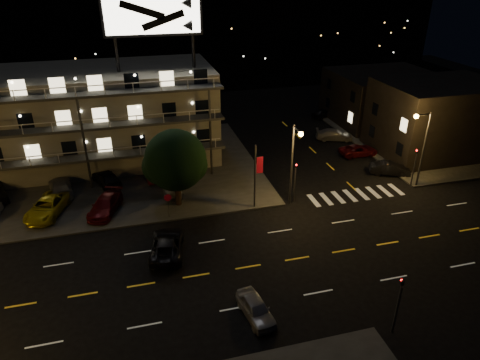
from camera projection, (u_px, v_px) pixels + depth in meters
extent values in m
plane|color=black|center=(222.00, 271.00, 32.10)|extent=(140.00, 140.00, 0.00)
cube|color=#323230|center=(55.00, 177.00, 46.11)|extent=(44.00, 24.00, 0.15)
cube|color=#323230|center=(411.00, 139.00, 56.18)|extent=(16.00, 24.00, 0.15)
cube|color=gray|center=(88.00, 119.00, 48.25)|extent=(28.00, 12.00, 10.00)
cube|color=gray|center=(81.00, 72.00, 45.88)|extent=(28.00, 12.00, 0.50)
cube|color=#323230|center=(88.00, 158.00, 43.14)|extent=(28.00, 1.80, 0.25)
cube|color=#323230|center=(83.00, 128.00, 41.69)|extent=(28.00, 1.80, 0.25)
cube|color=#323230|center=(77.00, 96.00, 40.25)|extent=(28.00, 1.80, 0.25)
cylinder|color=black|center=(117.00, 55.00, 44.17)|extent=(0.36, 0.36, 3.50)
cylinder|color=black|center=(193.00, 51.00, 46.00)|extent=(0.36, 0.36, 3.50)
cube|color=black|center=(153.00, 15.00, 43.39)|extent=(10.20, 0.50, 4.20)
cube|color=white|center=(153.00, 15.00, 43.13)|extent=(9.60, 0.06, 3.60)
cube|color=black|center=(438.00, 118.00, 50.84)|extent=(14.00, 10.00, 8.50)
cube|color=black|center=(382.00, 97.00, 61.53)|extent=(14.00, 12.00, 7.00)
cube|color=black|center=(146.00, 11.00, 87.05)|extent=(120.00, 20.00, 24.00)
cylinder|color=#2D2D30|center=(292.00, 166.00, 39.40)|extent=(0.20, 0.20, 8.00)
cylinder|color=#2D2D30|center=(297.00, 130.00, 36.99)|extent=(0.12, 1.80, 0.12)
sphere|color=#F7A93D|center=(301.00, 134.00, 36.35)|extent=(0.44, 0.44, 0.44)
cylinder|color=#2D2D30|center=(423.00, 151.00, 42.60)|extent=(0.20, 0.20, 8.00)
cylinder|color=#2D2D30|center=(424.00, 115.00, 40.70)|extent=(1.80, 0.12, 0.12)
sphere|color=#F7A93D|center=(416.00, 116.00, 40.56)|extent=(0.44, 0.44, 0.44)
cylinder|color=#2D2D30|center=(295.00, 185.00, 40.68)|extent=(0.14, 0.14, 3.60)
imported|color=black|center=(296.00, 163.00, 39.64)|extent=(0.20, 0.16, 1.00)
sphere|color=#FF0C0C|center=(296.00, 165.00, 39.58)|extent=(0.14, 0.14, 0.14)
cylinder|color=#2D2D30|center=(397.00, 310.00, 26.02)|extent=(0.14, 0.14, 3.60)
imported|color=black|center=(403.00, 280.00, 24.98)|extent=(0.20, 0.16, 1.00)
sphere|color=#FF0C0C|center=(402.00, 280.00, 25.13)|extent=(0.14, 0.14, 0.14)
cylinder|color=#2D2D30|center=(414.00, 170.00, 43.65)|extent=(0.14, 0.14, 3.60)
imported|color=black|center=(418.00, 149.00, 42.61)|extent=(0.16, 0.20, 1.00)
sphere|color=#FF0C0C|center=(417.00, 151.00, 42.63)|extent=(0.14, 0.14, 0.14)
cylinder|color=#2D2D30|center=(255.00, 177.00, 39.04)|extent=(0.16, 0.16, 6.40)
cube|color=red|center=(260.00, 165.00, 38.61)|extent=(0.60, 0.04, 1.60)
cylinder|color=#2D2D30|center=(169.00, 208.00, 38.34)|extent=(0.08, 0.08, 2.20)
cylinder|color=red|center=(168.00, 198.00, 37.82)|extent=(0.91, 0.04, 0.91)
cylinder|color=black|center=(178.00, 192.00, 40.20)|extent=(0.55, 0.55, 2.62)
sphere|color=black|center=(175.00, 160.00, 38.72)|extent=(5.69, 5.69, 5.69)
sphere|color=black|center=(161.00, 166.00, 39.10)|extent=(3.50, 3.50, 3.50)
sphere|color=black|center=(190.00, 165.00, 38.82)|extent=(3.28, 3.28, 3.28)
imported|color=gold|center=(47.00, 207.00, 38.81)|extent=(4.10, 6.03, 1.53)
imported|color=#590C11|center=(105.00, 205.00, 39.18)|extent=(3.65, 5.40, 1.45)
imported|color=gray|center=(171.00, 186.00, 42.55)|extent=(1.90, 4.42, 1.49)
imported|color=gray|center=(61.00, 187.00, 42.29)|extent=(2.92, 5.43, 1.50)
imported|color=black|center=(106.00, 177.00, 44.17)|extent=(3.49, 4.88, 1.54)
imported|color=#590C11|center=(152.00, 171.00, 45.47)|extent=(2.21, 4.78, 1.52)
imported|color=black|center=(390.00, 168.00, 46.59)|extent=(4.55, 3.13, 1.42)
imported|color=#590C11|center=(358.00, 150.00, 51.30)|extent=(4.64, 2.20, 1.28)
imported|color=gray|center=(334.00, 135.00, 55.85)|extent=(5.17, 3.36, 1.39)
imported|color=black|center=(323.00, 113.00, 64.04)|extent=(4.13, 2.89, 1.31)
imported|color=gray|center=(256.00, 308.00, 27.74)|extent=(2.08, 4.00, 1.30)
imported|color=black|center=(167.00, 245.00, 33.86)|extent=(3.38, 5.68, 1.48)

